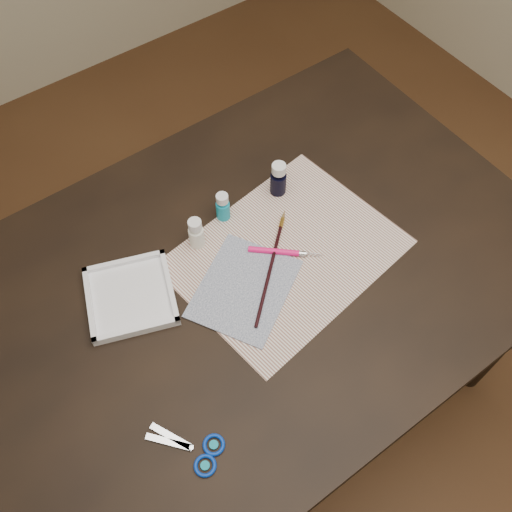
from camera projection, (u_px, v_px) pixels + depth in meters
ground at (256, 387)px, 1.89m from camera, size 3.50×3.50×0.02m
table at (256, 339)px, 1.56m from camera, size 1.30×0.90×0.75m
paper at (286, 254)px, 1.26m from camera, size 0.52×0.42×0.00m
canvas at (244, 288)px, 1.21m from camera, size 0.29×0.27×0.00m
paint_bottle_white at (196, 233)px, 1.24m from camera, size 0.04×0.04×0.08m
paint_bottle_cyan at (223, 207)px, 1.29m from camera, size 0.04×0.04×0.08m
paint_bottle_navy at (278, 179)px, 1.32m from camera, size 0.04×0.04×0.09m
paintbrush at (271, 265)px, 1.24m from camera, size 0.24×0.21×0.01m
craft_knife at (286, 252)px, 1.26m from camera, size 0.13×0.12×0.01m
scissors at (183, 448)px, 1.03m from camera, size 0.17×0.18×0.01m
palette_tray at (131, 296)px, 1.20m from camera, size 0.23×0.23×0.02m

